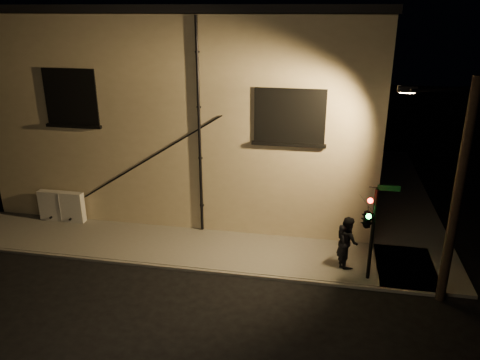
% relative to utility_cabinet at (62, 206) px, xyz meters
% --- Properties ---
extents(ground, '(90.00, 90.00, 0.00)m').
position_rel_utility_cabinet_xyz_m(ground, '(7.90, -2.70, -0.77)').
color(ground, black).
extents(sidewalk, '(21.00, 16.00, 0.12)m').
position_rel_utility_cabinet_xyz_m(sidewalk, '(9.12, 1.69, -0.71)').
color(sidewalk, slate).
rests_on(sidewalk, ground).
extents(building, '(16.20, 12.23, 8.80)m').
position_rel_utility_cabinet_xyz_m(building, '(4.90, 6.29, 3.63)').
color(building, beige).
rests_on(building, ground).
extents(utility_cabinet, '(1.99, 0.33, 1.31)m').
position_rel_utility_cabinet_xyz_m(utility_cabinet, '(0.00, 0.00, 0.00)').
color(utility_cabinet, silver).
rests_on(utility_cabinet, sidewalk).
extents(pedestrian_a, '(0.43, 0.61, 1.58)m').
position_rel_utility_cabinet_xyz_m(pedestrian_a, '(11.66, -1.56, 0.14)').
color(pedestrian_a, black).
rests_on(pedestrian_a, sidewalk).
extents(pedestrian_b, '(0.97, 1.08, 1.83)m').
position_rel_utility_cabinet_xyz_m(pedestrian_b, '(11.81, -1.48, 0.26)').
color(pedestrian_b, black).
rests_on(pedestrian_b, sidewalk).
extents(traffic_signal, '(1.34, 1.98, 3.36)m').
position_rel_utility_cabinet_xyz_m(traffic_signal, '(12.33, -2.35, 1.61)').
color(traffic_signal, black).
rests_on(traffic_signal, sidewalk).
extents(streetlamp_pole, '(2.02, 1.39, 7.00)m').
position_rel_utility_cabinet_xyz_m(streetlamp_pole, '(14.63, -2.81, 2.96)').
color(streetlamp_pole, black).
rests_on(streetlamp_pole, ground).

